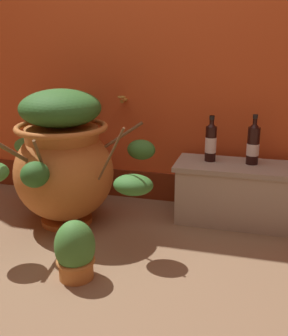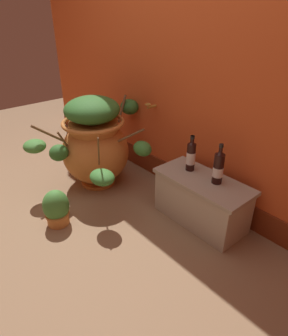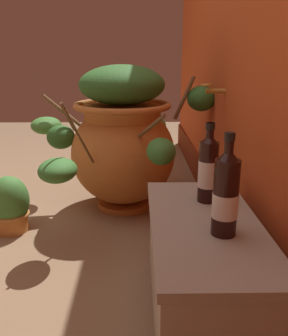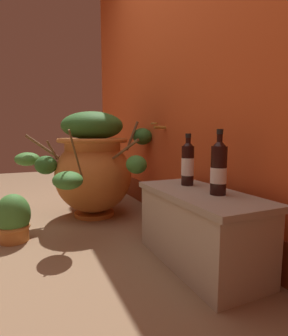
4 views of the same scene
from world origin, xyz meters
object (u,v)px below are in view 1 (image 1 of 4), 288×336
terracotta_urn (64,159)px  potted_shrub (75,251)px  wine_bottle_middle (253,143)px  wine_bottle_left (211,141)px

terracotta_urn → potted_shrub: 0.73m
terracotta_urn → wine_bottle_middle: 1.18m
terracotta_urn → wine_bottle_left: bearing=21.8°
potted_shrub → wine_bottle_left: bearing=60.1°
wine_bottle_left → wine_bottle_middle: (0.26, 0.00, 0.00)m
wine_bottle_left → wine_bottle_middle: bearing=0.7°
terracotta_urn → wine_bottle_middle: terracotta_urn is taller
wine_bottle_middle → potted_shrub: (-0.80, -0.94, -0.37)m
terracotta_urn → potted_shrub: bearing=-60.8°
terracotta_urn → potted_shrub: terracotta_urn is taller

